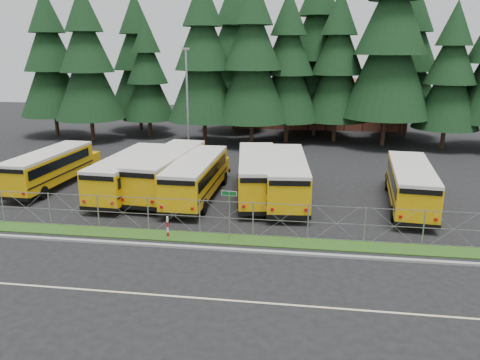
{
  "coord_description": "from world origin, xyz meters",
  "views": [
    {
      "loc": [
        4.75,
        -25.02,
        10.03
      ],
      "look_at": [
        0.55,
        4.0,
        1.8
      ],
      "focal_mm": 35.0,
      "sensor_mm": 36.0,
      "label": 1
    }
  ],
  "objects_px": {
    "bus_2": "(132,174)",
    "striped_bollard": "(168,227)",
    "bus_4": "(198,178)",
    "bus_6": "(286,178)",
    "bus_east": "(410,186)",
    "bus_0": "(52,169)",
    "bus_3": "(169,172)",
    "street_sign": "(229,205)",
    "light_standard": "(187,100)",
    "bus_5": "(258,176)"
  },
  "relations": [
    {
      "from": "bus_2",
      "to": "bus_6",
      "type": "relative_size",
      "value": 0.96
    },
    {
      "from": "bus_5",
      "to": "bus_east",
      "type": "bearing_deg",
      "value": -12.46
    },
    {
      "from": "bus_5",
      "to": "striped_bollard",
      "type": "bearing_deg",
      "value": -124.25
    },
    {
      "from": "striped_bollard",
      "to": "light_standard",
      "type": "distance_m",
      "value": 19.83
    },
    {
      "from": "bus_0",
      "to": "street_sign",
      "type": "xyz_separation_m",
      "value": [
        14.87,
        -8.36,
        0.66
      ]
    },
    {
      "from": "street_sign",
      "to": "striped_bollard",
      "type": "bearing_deg",
      "value": -179.38
    },
    {
      "from": "bus_2",
      "to": "light_standard",
      "type": "distance_m",
      "value": 12.19
    },
    {
      "from": "bus_5",
      "to": "striped_bollard",
      "type": "xyz_separation_m",
      "value": [
        -4.09,
        -8.17,
        -0.89
      ]
    },
    {
      "from": "bus_east",
      "to": "bus_2",
      "type": "bearing_deg",
      "value": -174.7
    },
    {
      "from": "bus_0",
      "to": "bus_3",
      "type": "bearing_deg",
      "value": 1.5
    },
    {
      "from": "striped_bollard",
      "to": "bus_6",
      "type": "bearing_deg",
      "value": 52.2
    },
    {
      "from": "street_sign",
      "to": "bus_6",
      "type": "bearing_deg",
      "value": 71.29
    },
    {
      "from": "bus_0",
      "to": "light_standard",
      "type": "xyz_separation_m",
      "value": [
        7.85,
        10.48,
        4.13
      ]
    },
    {
      "from": "light_standard",
      "to": "bus_4",
      "type": "bearing_deg",
      "value": -72.83
    },
    {
      "from": "striped_bollard",
      "to": "bus_0",
      "type": "bearing_deg",
      "value": 143.73
    },
    {
      "from": "bus_0",
      "to": "bus_4",
      "type": "height_order",
      "value": "bus_4"
    },
    {
      "from": "bus_0",
      "to": "light_standard",
      "type": "height_order",
      "value": "light_standard"
    },
    {
      "from": "bus_0",
      "to": "bus_6",
      "type": "relative_size",
      "value": 0.92
    },
    {
      "from": "bus_3",
      "to": "street_sign",
      "type": "height_order",
      "value": "bus_3"
    },
    {
      "from": "bus_5",
      "to": "street_sign",
      "type": "distance_m",
      "value": 8.18
    },
    {
      "from": "bus_0",
      "to": "bus_east",
      "type": "bearing_deg",
      "value": 0.26
    },
    {
      "from": "bus_3",
      "to": "street_sign",
      "type": "xyz_separation_m",
      "value": [
        5.75,
        -8.18,
        0.52
      ]
    },
    {
      "from": "bus_0",
      "to": "bus_4",
      "type": "relative_size",
      "value": 0.95
    },
    {
      "from": "bus_5",
      "to": "bus_4",
      "type": "bearing_deg",
      "value": -173.56
    },
    {
      "from": "bus_4",
      "to": "light_standard",
      "type": "bearing_deg",
      "value": 108.13
    },
    {
      "from": "bus_2",
      "to": "bus_5",
      "type": "height_order",
      "value": "bus_5"
    },
    {
      "from": "light_standard",
      "to": "bus_5",
      "type": "bearing_deg",
      "value": -54.36
    },
    {
      "from": "bus_5",
      "to": "bus_6",
      "type": "height_order",
      "value": "bus_6"
    },
    {
      "from": "striped_bollard",
      "to": "light_standard",
      "type": "bearing_deg",
      "value": 100.75
    },
    {
      "from": "bus_4",
      "to": "bus_east",
      "type": "relative_size",
      "value": 1.02
    },
    {
      "from": "bus_2",
      "to": "striped_bollard",
      "type": "bearing_deg",
      "value": -53.88
    },
    {
      "from": "bus_6",
      "to": "striped_bollard",
      "type": "xyz_separation_m",
      "value": [
        -6.08,
        -7.84,
        -0.9
      ]
    },
    {
      "from": "bus_4",
      "to": "bus_6",
      "type": "xyz_separation_m",
      "value": [
        6.04,
        0.69,
        0.05
      ]
    },
    {
      "from": "bus_east",
      "to": "light_standard",
      "type": "bearing_deg",
      "value": 152.62
    },
    {
      "from": "bus_6",
      "to": "light_standard",
      "type": "xyz_separation_m",
      "value": [
        -9.66,
        11.03,
        4.01
      ]
    },
    {
      "from": "bus_0",
      "to": "bus_east",
      "type": "distance_m",
      "value": 25.63
    },
    {
      "from": "bus_east",
      "to": "bus_6",
      "type": "bearing_deg",
      "value": -177.96
    },
    {
      "from": "bus_3",
      "to": "street_sign",
      "type": "distance_m",
      "value": 10.01
    },
    {
      "from": "bus_4",
      "to": "bus_6",
      "type": "distance_m",
      "value": 6.08
    },
    {
      "from": "bus_0",
      "to": "bus_6",
      "type": "distance_m",
      "value": 17.53
    },
    {
      "from": "bus_2",
      "to": "striped_bollard",
      "type": "distance_m",
      "value": 8.91
    },
    {
      "from": "bus_2",
      "to": "street_sign",
      "type": "distance_m",
      "value": 11.12
    },
    {
      "from": "bus_0",
      "to": "bus_2",
      "type": "xyz_separation_m",
      "value": [
        6.61,
        -0.95,
        0.07
      ]
    },
    {
      "from": "street_sign",
      "to": "light_standard",
      "type": "distance_m",
      "value": 20.4
    },
    {
      "from": "bus_4",
      "to": "light_standard",
      "type": "relative_size",
      "value": 1.08
    },
    {
      "from": "bus_2",
      "to": "bus_6",
      "type": "bearing_deg",
      "value": 5.23
    },
    {
      "from": "light_standard",
      "to": "striped_bollard",
      "type": "bearing_deg",
      "value": -79.25
    },
    {
      "from": "bus_0",
      "to": "street_sign",
      "type": "bearing_deg",
      "value": -26.69
    },
    {
      "from": "bus_0",
      "to": "bus_4",
      "type": "bearing_deg",
      "value": -3.52
    },
    {
      "from": "bus_0",
      "to": "striped_bollard",
      "type": "height_order",
      "value": "bus_0"
    }
  ]
}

